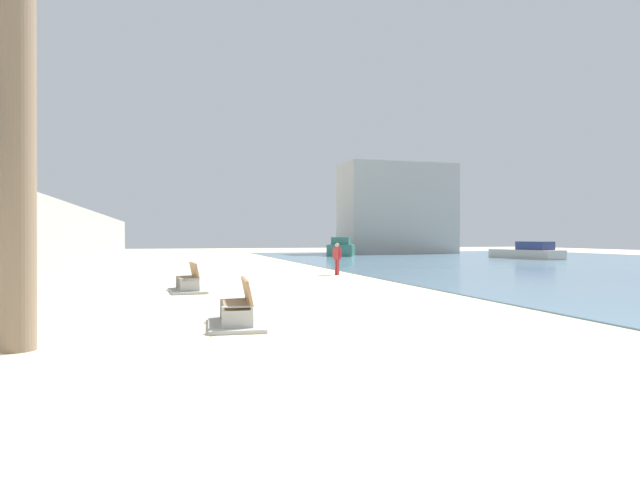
{
  "coord_description": "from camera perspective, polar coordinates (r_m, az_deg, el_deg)",
  "views": [
    {
      "loc": [
        -2.88,
        -10.22,
        1.84
      ],
      "look_at": [
        3.63,
        13.39,
        1.69
      ],
      "focal_mm": 31.14,
      "sensor_mm": 36.0,
      "label": 1
    }
  ],
  "objects": [
    {
      "name": "boat_nearest",
      "position": [
        48.71,
        20.55,
        -1.18
      ],
      "size": [
        3.17,
        6.71,
        1.41
      ],
      "color": "beige",
      "rests_on": "water_bay"
    },
    {
      "name": "ground_plane",
      "position": [
        28.42,
        -9.59,
        -3.38
      ],
      "size": [
        120.0,
        120.0,
        0.0
      ],
      "primitive_type": "plane",
      "color": "beige"
    },
    {
      "name": "bench_far",
      "position": [
        19.08,
        -13.41,
        -4.5
      ],
      "size": [
        1.27,
        2.18,
        0.98
      ],
      "color": "#9E9E99",
      "rests_on": "ground"
    },
    {
      "name": "harbor_building",
      "position": [
        61.28,
        7.89,
        3.16
      ],
      "size": [
        12.0,
        6.0,
        9.71
      ],
      "primitive_type": "cube",
      "color": "#ADAAA3",
      "rests_on": "ground"
    },
    {
      "name": "bench_near",
      "position": [
        11.62,
        -8.53,
        -7.6
      ],
      "size": [
        1.24,
        2.17,
        0.98
      ],
      "color": "#9E9E99",
      "rests_on": "ground"
    },
    {
      "name": "boat_distant",
      "position": [
        52.04,
        2.22,
        -0.89
      ],
      "size": [
        3.76,
        4.64,
        1.76
      ],
      "color": "#337060",
      "rests_on": "water_bay"
    },
    {
      "name": "person_walking",
      "position": [
        26.62,
        1.76,
        -1.72
      ],
      "size": [
        0.32,
        0.46,
        1.54
      ],
      "color": "#B22D33",
      "rests_on": "ground"
    },
    {
      "name": "seawall",
      "position": [
        28.59,
        -24.72,
        -0.02
      ],
      "size": [
        0.8,
        64.0,
        3.35
      ],
      "primitive_type": "cube",
      "color": "#9E9E99",
      "rests_on": "ground"
    },
    {
      "name": "water_bay",
      "position": [
        39.01,
        28.19,
        -2.37
      ],
      "size": [
        36.0,
        68.0,
        0.04
      ],
      "primitive_type": "cube",
      "color": "slate",
      "rests_on": "ground"
    }
  ]
}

